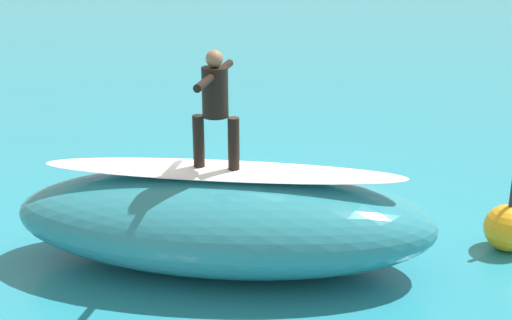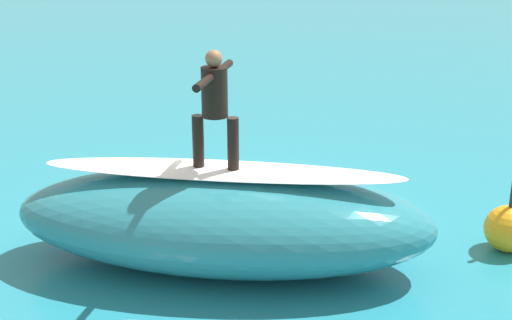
{
  "view_description": "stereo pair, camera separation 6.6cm",
  "coord_description": "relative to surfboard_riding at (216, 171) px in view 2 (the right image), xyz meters",
  "views": [
    {
      "loc": [
        -3.81,
        9.88,
        4.83
      ],
      "look_at": [
        -0.43,
        0.32,
        1.19
      ],
      "focal_mm": 48.59,
      "sensor_mm": 36.0,
      "label": 1
    },
    {
      "loc": [
        -3.87,
        9.85,
        4.83
      ],
      "look_at": [
        -0.43,
        0.32,
        1.19
      ],
      "focal_mm": 48.59,
      "sensor_mm": 36.0,
      "label": 2
    }
  ],
  "objects": [
    {
      "name": "surfboard_riding",
      "position": [
        0.0,
        0.0,
        0.0
      ],
      "size": [
        1.9,
        0.77,
        0.07
      ],
      "primitive_type": "ellipsoid",
      "rotation": [
        0.0,
        0.0,
        0.12
      ],
      "color": "silver",
      "rests_on": "wave_crest"
    },
    {
      "name": "wave_foam_lip",
      "position": [
        -0.07,
        -0.02,
        0.01
      ],
      "size": [
        5.17,
        1.89,
        0.08
      ],
      "primitive_type": "ellipsoid",
      "rotation": [
        0.0,
        0.0,
        0.21
      ],
      "color": "white",
      "rests_on": "wave_crest"
    },
    {
      "name": "surfboard_paddling",
      "position": [
        -0.26,
        -2.53,
        -1.4
      ],
      "size": [
        2.32,
        0.56,
        0.08
      ],
      "primitive_type": "ellipsoid",
      "rotation": [
        0.0,
        0.0,
        -3.12
      ],
      "color": "#33B2D1",
      "rests_on": "ground_plane"
    },
    {
      "name": "surfer_paddling",
      "position": [
        -0.13,
        -2.53,
        -1.22
      ],
      "size": [
        1.8,
        0.35,
        0.32
      ],
      "rotation": [
        0.0,
        0.0,
        -3.12
      ],
      "color": "black",
      "rests_on": "surfboard_paddling"
    },
    {
      "name": "buoy_marker",
      "position": [
        -3.94,
        -1.87,
        -1.08
      ],
      "size": [
        0.71,
        0.71,
        1.21
      ],
      "color": "orange",
      "rests_on": "ground_plane"
    },
    {
      "name": "surfer_riding",
      "position": [
        0.0,
        0.0,
        1.0
      ],
      "size": [
        0.65,
        1.57,
        1.65
      ],
      "rotation": [
        0.0,
        0.0,
        0.12
      ],
      "color": "black",
      "rests_on": "surfboard_riding"
    },
    {
      "name": "wave_crest",
      "position": [
        -0.07,
        -0.02,
        -0.74
      ],
      "size": [
        6.38,
        3.58,
        1.41
      ],
      "primitive_type": "ellipsoid",
      "rotation": [
        0.0,
        0.0,
        0.21
      ],
      "color": "teal",
      "rests_on": "ground_plane"
    },
    {
      "name": "foam_patch_mid",
      "position": [
        1.61,
        -1.73,
        -1.4
      ],
      "size": [
        1.04,
        0.95,
        0.09
      ],
      "primitive_type": "ellipsoid",
      "rotation": [
        0.0,
        0.0,
        0.45
      ],
      "color": "white",
      "rests_on": "ground_plane"
    },
    {
      "name": "ground_plane",
      "position": [
        0.29,
        -1.58,
        -1.44
      ],
      "size": [
        120.0,
        120.0,
        0.0
      ],
      "primitive_type": "plane",
      "color": "teal"
    }
  ]
}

